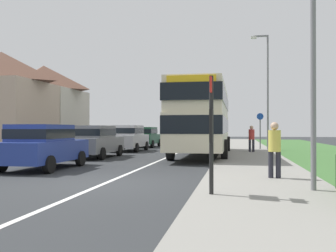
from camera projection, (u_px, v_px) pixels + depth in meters
ground_plane at (104, 184)px, 10.03m from camera, size 120.00×120.00×0.00m
lane_marking_centre at (162, 159)px, 17.90m from camera, size 0.14×60.00×0.01m
pavement_near_side at (253, 164)px, 15.17m from camera, size 3.20×68.00×0.12m
double_decker_bus at (203, 117)px, 20.11m from camera, size 2.80×10.71×3.70m
parked_car_blue at (43, 145)px, 13.66m from camera, size 1.97×4.08×1.64m
parked_car_grey at (94, 140)px, 19.03m from camera, size 1.97×4.33×1.64m
parked_car_silver at (129, 137)px, 24.53m from camera, size 1.90×4.19×1.70m
parked_car_dark_green at (145, 136)px, 29.90m from camera, size 1.99×4.21×1.61m
pedestrian_at_stop at (275, 147)px, 10.33m from camera, size 0.34×0.34×1.67m
pedestrian_walking_away at (252, 137)px, 21.88m from camera, size 0.34×0.34×1.67m
bus_stop_sign at (211, 126)px, 7.79m from camera, size 0.09×0.52×2.60m
cycle_route_sign at (260, 130)px, 24.74m from camera, size 0.44×0.08×2.52m
street_lamp_near at (308, 25)px, 8.32m from camera, size 1.14×0.20×6.53m
street_lamp_mid at (266, 85)px, 24.34m from camera, size 1.14×0.20×7.62m
house_terrace_far_side at (24, 103)px, 31.09m from camera, size 6.43×12.42×7.29m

